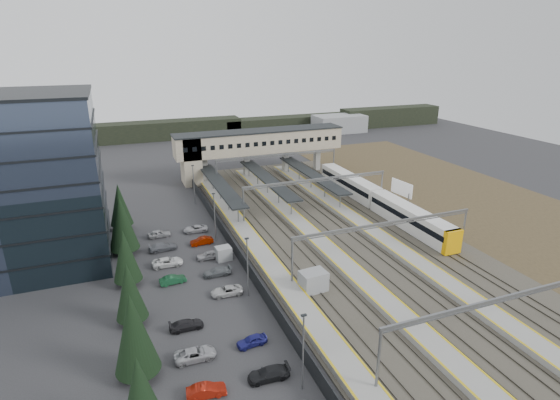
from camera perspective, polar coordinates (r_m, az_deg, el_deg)
name	(u,v)px	position (r m, az deg, el deg)	size (l,w,h in m)	color
ground	(284,258)	(65.83, 0.49, -7.59)	(220.00, 220.00, 0.00)	#2B2B2D
office_building	(7,184)	(70.29, -32.12, 1.79)	(24.30, 18.30, 24.30)	#2F394D
conifer_row	(127,266)	(56.53, -19.40, -8.17)	(4.42, 49.82, 9.50)	black
car_park	(202,292)	(57.35, -10.13, -11.72)	(10.38, 44.51, 1.26)	silver
lampposts	(228,236)	(62.83, -6.75, -4.74)	(0.50, 53.25, 8.07)	slate
fence	(233,245)	(67.86, -6.21, -5.90)	(0.08, 90.00, 2.00)	#26282B
relay_cabin_near	(313,282)	(57.25, 4.36, -10.57)	(3.53, 2.72, 2.78)	gray
relay_cabin_far	(223,253)	(65.49, -7.40, -6.93)	(2.34, 2.01, 2.02)	gray
rail_corridor	(325,234)	(73.30, 5.87, -4.47)	(34.00, 90.00, 0.92)	#3E3B31
canopies	(267,179)	(90.15, -1.66, 2.77)	(23.10, 30.00, 3.28)	black
footbridge	(249,145)	(103.14, -4.11, 7.21)	(40.40, 6.40, 11.20)	tan
gantries	(347,204)	(70.73, 8.69, -0.53)	(28.40, 62.28, 7.17)	slate
train	(378,200)	(85.26, 12.63, 0.01)	(2.99, 41.61, 3.77)	white
billboard	(402,189)	(89.23, 15.60, 1.38)	(0.81, 5.72, 4.83)	slate
scrub_east	(489,208)	(94.14, 25.66, -1.00)	(34.00, 120.00, 0.06)	#3F3522
treeline_far	(251,126)	(155.90, -3.86, 9.62)	(170.00, 19.00, 7.00)	black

